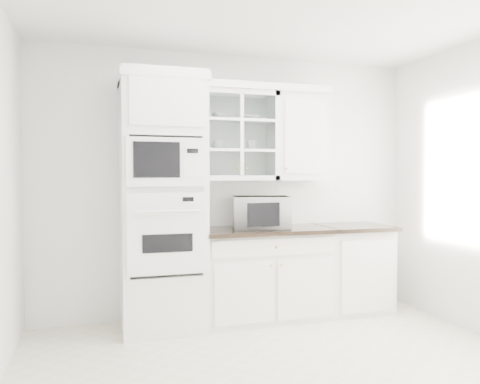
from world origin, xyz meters
name	(u,v)px	position (x,y,z in m)	size (l,w,h in m)	color
ground	(296,381)	(0.00, 0.00, 0.01)	(4.00, 3.50, 0.01)	beige
room_shell	(275,133)	(0.00, 0.43, 1.78)	(4.00, 3.50, 2.70)	white
oven_column	(162,202)	(-0.75, 1.42, 1.20)	(0.76, 0.68, 2.40)	white
base_cabinet_run	(265,273)	(0.28, 1.45, 0.46)	(1.32, 0.67, 0.92)	white
extra_base_cabinet	(352,267)	(1.28, 1.45, 0.46)	(0.72, 0.67, 0.92)	white
upper_cabinet_glass	(237,136)	(0.03, 1.58, 1.85)	(0.80, 0.33, 0.90)	white
upper_cabinet_solid	(298,138)	(0.71, 1.58, 1.85)	(0.55, 0.33, 0.90)	white
crown_molding	(228,87)	(-0.07, 1.56, 2.33)	(2.14, 0.38, 0.07)	white
countertop_microwave	(261,212)	(0.24, 1.43, 1.08)	(0.55, 0.46, 0.32)	white
bowl_a	(224,117)	(-0.10, 1.59, 2.04)	(0.24, 0.24, 0.06)	white
bowl_b	(252,118)	(0.19, 1.60, 2.04)	(0.18, 0.18, 0.06)	white
cup_a	(219,145)	(-0.16, 1.59, 1.76)	(0.12, 0.12, 0.09)	white
cup_b	(252,145)	(0.18, 1.57, 1.76)	(0.11, 0.11, 0.10)	white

